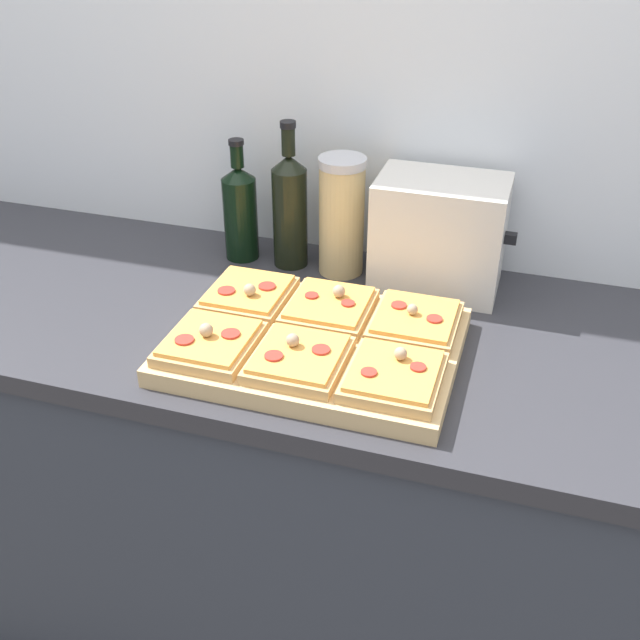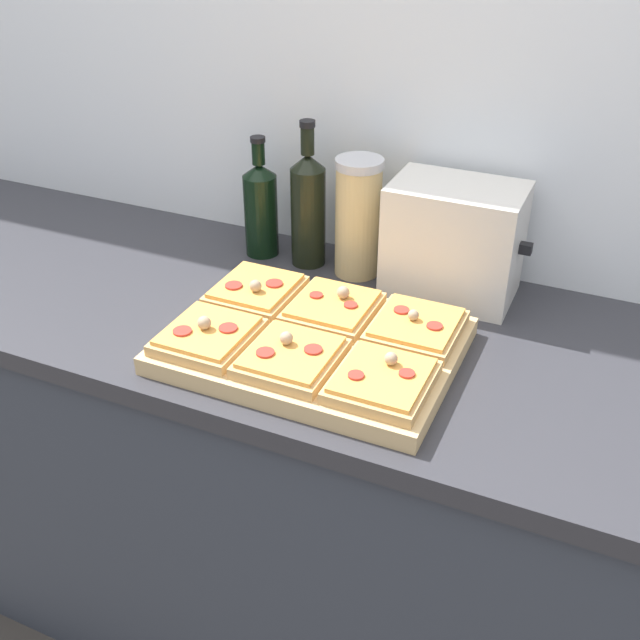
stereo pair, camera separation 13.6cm
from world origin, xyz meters
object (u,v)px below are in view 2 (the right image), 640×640
olive_oil_bottle (261,207)px  grain_jar_tall (358,218)px  wine_bottle (308,207)px  cutting_board (313,345)px  toaster_oven (454,241)px

olive_oil_bottle → grain_jar_tall: bearing=0.0°
wine_bottle → grain_jar_tall: 0.12m
cutting_board → toaster_oven: toaster_oven is taller
wine_bottle → toaster_oven: 0.32m
olive_oil_bottle → grain_jar_tall: (0.23, 0.00, 0.02)m
wine_bottle → cutting_board: bearing=-63.8°
olive_oil_bottle → wine_bottle: bearing=0.0°
olive_oil_bottle → wine_bottle: 0.12m
wine_bottle → grain_jar_tall: (0.12, -0.00, -0.00)m
cutting_board → wine_bottle: (-0.16, 0.32, 0.11)m
wine_bottle → olive_oil_bottle: bearing=-180.0°
cutting_board → toaster_oven: (0.16, 0.32, 0.10)m
toaster_oven → grain_jar_tall: bearing=178.8°
grain_jar_tall → olive_oil_bottle: bearing=-180.0°
grain_jar_tall → cutting_board: bearing=-82.1°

